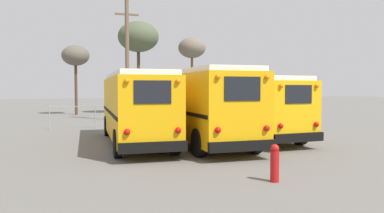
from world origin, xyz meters
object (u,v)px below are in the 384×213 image
at_px(bare_tree_2, 138,37).
at_px(bare_tree_1, 192,49).
at_px(utility_pole, 127,59).
at_px(school_bus_0, 135,106).
at_px(fire_hydrant, 275,163).
at_px(school_bus_2, 238,105).
at_px(school_bus_1, 196,103).
at_px(bare_tree_0, 76,56).

bearing_deg(bare_tree_2, bare_tree_1, -13.34).
bearing_deg(utility_pole, school_bus_0, -96.99).
relative_size(bare_tree_1, bare_tree_2, 0.83).
bearing_deg(fire_hydrant, utility_pole, 92.68).
relative_size(school_bus_0, school_bus_2, 0.90).
distance_m(school_bus_1, bare_tree_2, 20.99).
relative_size(school_bus_0, school_bus_1, 0.91).
bearing_deg(bare_tree_0, utility_pole, -67.83).
bearing_deg(school_bus_1, school_bus_2, 25.06).
distance_m(bare_tree_1, bare_tree_2, 5.41).
height_order(school_bus_0, bare_tree_0, bare_tree_0).
xyz_separation_m(school_bus_2, bare_tree_2, (-1.86, 18.85, 5.88)).
distance_m(school_bus_2, utility_pole, 11.91).
xyz_separation_m(utility_pole, bare_tree_1, (7.53, 6.92, 1.73)).
distance_m(school_bus_0, school_bus_2, 5.76).
relative_size(school_bus_2, bare_tree_2, 1.15).
height_order(school_bus_2, fire_hydrant, school_bus_2).
distance_m(school_bus_0, school_bus_1, 2.84).
height_order(utility_pole, bare_tree_2, utility_pole).
bearing_deg(school_bus_2, school_bus_0, -169.29).
distance_m(bare_tree_0, bare_tree_1, 11.29).
bearing_deg(bare_tree_0, school_bus_1, -76.58).
height_order(school_bus_1, utility_pole, utility_pole).
xyz_separation_m(bare_tree_2, fire_hydrant, (-1.43, -28.08, -7.04)).
bearing_deg(school_bus_2, fire_hydrant, -109.59).
height_order(school_bus_0, bare_tree_2, bare_tree_2).
bearing_deg(bare_tree_2, bare_tree_0, 173.97).
relative_size(utility_pole, bare_tree_0, 1.40).
bearing_deg(fire_hydrant, bare_tree_2, 87.09).
relative_size(school_bus_1, bare_tree_1, 1.37).
bearing_deg(school_bus_2, utility_pole, 111.50).
relative_size(bare_tree_0, fire_hydrant, 6.42).
xyz_separation_m(bare_tree_1, bare_tree_2, (-5.17, 1.23, 1.06)).
height_order(school_bus_1, bare_tree_2, bare_tree_2).
bearing_deg(school_bus_2, bare_tree_0, 111.80).
relative_size(school_bus_0, fire_hydrant, 9.17).
height_order(school_bus_0, school_bus_1, school_bus_1).
bearing_deg(bare_tree_1, school_bus_1, -107.96).
xyz_separation_m(school_bus_1, bare_tree_1, (6.14, 18.95, 4.67)).
bearing_deg(school_bus_1, bare_tree_2, 87.23).
xyz_separation_m(school_bus_2, utility_pole, (-4.22, 10.70, 3.09)).
xyz_separation_m(school_bus_2, bare_tree_0, (-7.79, 19.48, 3.91)).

